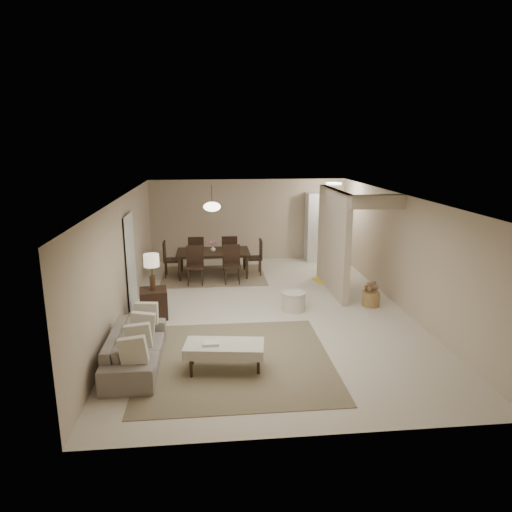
{
  "coord_description": "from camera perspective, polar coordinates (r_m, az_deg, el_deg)",
  "views": [
    {
      "loc": [
        -1.17,
        -9.42,
        3.59
      ],
      "look_at": [
        -0.15,
        0.69,
        1.05
      ],
      "focal_mm": 32.0,
      "sensor_mm": 36.0,
      "label": 1
    }
  ],
  "objects": [
    {
      "name": "table_lamp",
      "position": [
        9.6,
        -12.93,
        -0.93
      ],
      "size": [
        0.32,
        0.32,
        0.76
      ],
      "color": "#482F1F",
      "rests_on": "side_table"
    },
    {
      "name": "living_rug",
      "position": [
        7.93,
        -2.53,
        -12.86
      ],
      "size": [
        3.2,
        3.2,
        0.01
      ],
      "primitive_type": "cube",
      "color": "brown",
      "rests_on": "floor"
    },
    {
      "name": "wicker_basket",
      "position": [
        10.63,
        14.17,
        -5.2
      ],
      "size": [
        0.45,
        0.45,
        0.33
      ],
      "primitive_type": "cylinder",
      "rotation": [
        0.0,
        0.0,
        0.16
      ],
      "color": "olive",
      "rests_on": "floor"
    },
    {
      "name": "dining_chairs",
      "position": [
        12.54,
        -5.37,
        -0.3
      ],
      "size": [
        2.67,
        1.93,
        0.99
      ],
      "color": "black",
      "rests_on": "dining_rug"
    },
    {
      "name": "round_pouf",
      "position": [
        10.07,
        4.73,
        -5.66
      ],
      "size": [
        0.53,
        0.53,
        0.41
      ],
      "primitive_type": "cylinder",
      "color": "beige",
      "rests_on": "floor"
    },
    {
      "name": "pantry_cabinet",
      "position": [
        14.25,
        8.65,
        3.61
      ],
      "size": [
        1.2,
        0.55,
        2.1
      ],
      "primitive_type": "cube",
      "color": "silver",
      "rests_on": "floor"
    },
    {
      "name": "floor",
      "position": [
        10.15,
        1.25,
        -6.69
      ],
      "size": [
        9.0,
        9.0,
        0.0
      ],
      "primitive_type": "plane",
      "color": "beige",
      "rests_on": "ground"
    },
    {
      "name": "right_wall",
      "position": [
        10.56,
        17.66,
        0.56
      ],
      "size": [
        0.0,
        9.0,
        9.0
      ],
      "primitive_type": "plane",
      "rotation": [
        1.57,
        0.0,
        -1.57
      ],
      "color": "#C4B194",
      "rests_on": "floor"
    },
    {
      "name": "vase",
      "position": [
        12.48,
        -5.39,
        0.91
      ],
      "size": [
        0.17,
        0.17,
        0.15
      ],
      "primitive_type": "imported",
      "rotation": [
        0.0,
        0.0,
        -0.2
      ],
      "color": "white",
      "rests_on": "dining_table"
    },
    {
      "name": "yellow_mat",
      "position": [
        12.41,
        9.42,
        -2.94
      ],
      "size": [
        1.03,
        0.76,
        0.01
      ],
      "primitive_type": "cube",
      "rotation": [
        0.0,
        0.0,
        0.23
      ],
      "color": "yellow",
      "rests_on": "floor"
    },
    {
      "name": "left_wall",
      "position": [
        9.87,
        -16.27,
        -0.25
      ],
      "size": [
        0.0,
        9.0,
        9.0
      ],
      "primitive_type": "plane",
      "rotation": [
        1.57,
        0.0,
        1.57
      ],
      "color": "#C4B194",
      "rests_on": "floor"
    },
    {
      "name": "flush_light",
      "position": [
        13.13,
        9.69,
        8.91
      ],
      "size": [
        0.44,
        0.44,
        0.05
      ],
      "primitive_type": "cylinder",
      "color": "white",
      "rests_on": "ceiling"
    },
    {
      "name": "doorway",
      "position": [
        10.5,
        -15.45,
        -0.65
      ],
      "size": [
        0.04,
        0.9,
        2.04
      ],
      "primitive_type": "cube",
      "color": "black",
      "rests_on": "floor"
    },
    {
      "name": "ceiling",
      "position": [
        9.55,
        1.33,
        7.48
      ],
      "size": [
        9.0,
        9.0,
        0.0
      ],
      "primitive_type": "plane",
      "rotation": [
        3.14,
        0.0,
        0.0
      ],
      "color": "white",
      "rests_on": "back_wall"
    },
    {
      "name": "partition",
      "position": [
        11.32,
        9.59,
        1.91
      ],
      "size": [
        0.15,
        2.5,
        2.5
      ],
      "primitive_type": "cube",
      "color": "#C4B194",
      "rests_on": "floor"
    },
    {
      "name": "side_table",
      "position": [
        9.85,
        -12.66,
        -5.8
      ],
      "size": [
        0.62,
        0.62,
        0.61
      ],
      "primitive_type": "cube",
      "rotation": [
        0.0,
        0.0,
        0.14
      ],
      "color": "black",
      "rests_on": "floor"
    },
    {
      "name": "pendant_light",
      "position": [
        12.27,
        -5.52,
        6.15
      ],
      "size": [
        0.46,
        0.46,
        0.71
      ],
      "color": "#482F1F",
      "rests_on": "ceiling"
    },
    {
      "name": "back_wall",
      "position": [
        14.16,
        -0.95,
        4.53
      ],
      "size": [
        6.0,
        0.0,
        6.0
      ],
      "primitive_type": "plane",
      "rotation": [
        1.57,
        0.0,
        0.0
      ],
      "color": "#C4B194",
      "rests_on": "floor"
    },
    {
      "name": "ottoman_bench",
      "position": [
        7.49,
        -3.98,
        -11.5
      ],
      "size": [
        1.34,
        0.75,
        0.45
      ],
      "rotation": [
        0.0,
        0.0,
        -0.13
      ],
      "color": "beige",
      "rests_on": "living_rug"
    },
    {
      "name": "dining_rug",
      "position": [
        12.67,
        -5.32,
        -2.45
      ],
      "size": [
        2.8,
        2.1,
        0.01
      ],
      "primitive_type": "cube",
      "color": "#7D6A4D",
      "rests_on": "floor"
    },
    {
      "name": "dining_table",
      "position": [
        12.58,
        -5.35,
        -0.96
      ],
      "size": [
        1.98,
        1.11,
        0.69
      ],
      "primitive_type": "imported",
      "rotation": [
        0.0,
        0.0,
        0.0
      ],
      "color": "black",
      "rests_on": "dining_rug"
    },
    {
      "name": "sofa",
      "position": [
        7.89,
        -14.82,
        -11.1
      ],
      "size": [
        2.06,
        0.81,
        0.6
      ],
      "primitive_type": "imported",
      "rotation": [
        0.0,
        0.0,
        1.57
      ],
      "color": "gray",
      "rests_on": "floor"
    }
  ]
}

